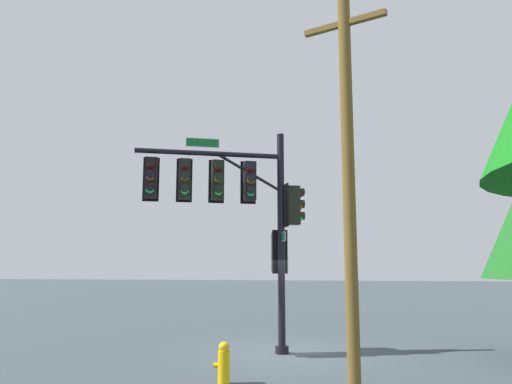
# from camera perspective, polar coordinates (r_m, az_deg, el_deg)

# --- Properties ---
(ground_plane) EXTENTS (120.00, 120.00, 0.00)m
(ground_plane) POSITION_cam_1_polar(r_m,az_deg,el_deg) (13.70, 3.10, -18.58)
(ground_plane) COLOR #3C464C
(signal_pole_assembly) EXTENTS (4.55, 2.22, 6.10)m
(signal_pole_assembly) POSITION_cam_1_polar(r_m,az_deg,el_deg) (13.38, -2.13, -1.30)
(signal_pole_assembly) COLOR black
(signal_pole_assembly) RESTS_ON ground_plane
(utility_pole) EXTENTS (1.69, 0.85, 8.00)m
(utility_pole) POSITION_cam_1_polar(r_m,az_deg,el_deg) (9.80, 10.90, 2.02)
(utility_pole) COLOR brown
(utility_pole) RESTS_ON ground_plane
(fire_hydrant) EXTENTS (0.33, 0.24, 0.83)m
(fire_hydrant) POSITION_cam_1_polar(r_m,az_deg,el_deg) (10.35, -3.85, -19.55)
(fire_hydrant) COLOR yellow
(fire_hydrant) RESTS_ON ground_plane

